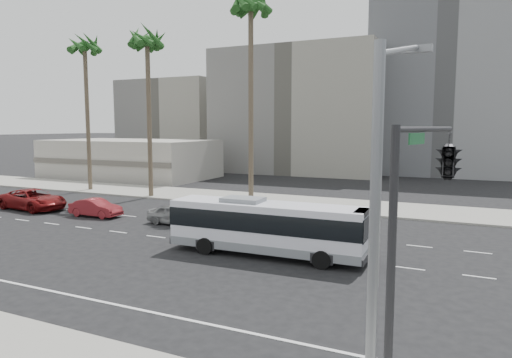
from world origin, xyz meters
The scene contains 16 objects.
ground centered at (0.00, 0.00, 0.00)m, with size 700.00×700.00×0.00m, color black.
sidewalk_north centered at (0.00, 15.50, 0.07)m, with size 120.00×7.00×0.15m, color gray.
commercial_low centered at (-30.00, 25.99, 2.50)m, with size 22.00×12.16×5.00m.
midrise_beige_west centered at (-12.00, 45.00, 9.00)m, with size 24.00×18.00×18.00m, color slate.
midrise_gray_center centered at (8.00, 52.00, 13.00)m, with size 20.00×20.00×26.00m, color slate.
midrise_beige_far centered at (-38.00, 50.00, 7.50)m, with size 18.00×16.00×15.00m, color slate.
civic_tower centered at (-2.00, 250.00, 38.83)m, with size 42.00×42.00×129.00m.
city_bus centered at (1.82, -0.82, 1.58)m, with size 10.55×2.61×3.01m.
car_a centered at (-7.10, 3.56, 0.67)m, with size 3.95×1.59×1.35m, color gray.
car_b centered at (-14.12, 3.32, 0.68)m, with size 4.13×1.44×1.36m, color maroon.
car_c centered at (-20.96, 3.41, 0.84)m, with size 6.06×2.80×1.68m, color maroon.
streetlight_corner centered at (9.80, -13.29, 4.97)m, with size 0.72×4.14×8.84m.
traffic_signal centered at (10.76, -9.94, 5.69)m, with size 3.18×4.33×6.83m.
palm_near centered at (-5.99, 13.57, 16.55)m, with size 5.43×5.43×18.27m.
palm_mid centered at (-16.32, 12.80, 14.36)m, with size 5.17×5.17×15.96m.
palm_far centered at (-25.10, 13.82, 14.69)m, with size 4.70×4.70×16.17m.
Camera 1 is at (11.35, -22.50, 6.79)m, focal length 32.18 mm.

